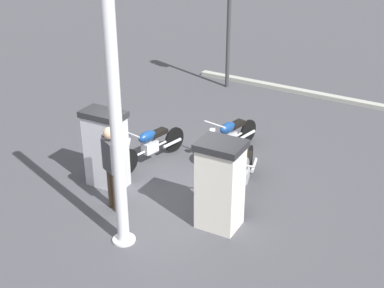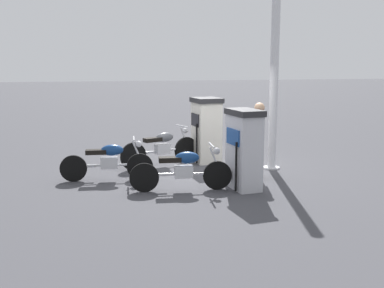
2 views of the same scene
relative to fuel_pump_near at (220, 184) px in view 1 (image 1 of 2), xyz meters
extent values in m
plane|color=#424247|center=(0.33, 1.32, -0.84)|extent=(120.00, 120.00, 0.00)
cube|color=silver|center=(0.00, 0.00, -0.07)|extent=(0.65, 0.76, 1.54)
cube|color=black|center=(0.30, 0.03, 0.27)|extent=(0.07, 0.50, 0.32)
cube|color=#262628|center=(0.00, 0.00, 0.76)|extent=(0.71, 0.84, 0.12)
cylinder|color=black|center=(0.32, 0.24, -0.30)|extent=(0.05, 0.05, 1.00)
cube|color=silver|center=(0.00, 2.64, -0.10)|extent=(0.53, 0.83, 1.49)
cube|color=#1E478C|center=(0.24, 2.66, 0.23)|extent=(0.08, 0.56, 0.32)
cube|color=#262628|center=(0.00, 2.64, 0.71)|extent=(0.59, 0.92, 0.12)
cylinder|color=black|center=(0.26, 2.90, -0.32)|extent=(0.05, 0.05, 0.97)
cylinder|color=black|center=(0.52, -0.07, -0.51)|extent=(0.65, 0.27, 0.66)
cylinder|color=black|center=(1.93, 0.42, -0.51)|extent=(0.65, 0.27, 0.66)
cube|color=silver|center=(1.18, 0.16, -0.41)|extent=(0.41, 0.31, 0.24)
cylinder|color=silver|center=(1.23, 0.17, -0.46)|extent=(1.08, 0.42, 0.05)
ellipsoid|color=#595B60|center=(1.11, 0.13, -0.13)|extent=(0.53, 0.37, 0.24)
cube|color=black|center=(1.43, 0.24, -0.16)|extent=(0.48, 0.33, 0.10)
cylinder|color=silver|center=(0.55, -0.06, -0.21)|extent=(0.26, 0.12, 0.57)
cylinder|color=silver|center=(0.63, -0.03, 0.11)|extent=(0.22, 0.54, 0.04)
sphere|color=silver|center=(0.54, -0.07, -0.01)|extent=(0.18, 0.18, 0.14)
cylinder|color=silver|center=(1.78, 0.24, -0.49)|extent=(0.54, 0.25, 0.07)
cylinder|color=black|center=(0.53, 2.58, -0.55)|extent=(0.58, 0.13, 0.58)
cylinder|color=black|center=(1.98, 2.39, -0.55)|extent=(0.58, 0.13, 0.58)
cube|color=silver|center=(1.21, 2.49, -0.45)|extent=(0.38, 0.25, 0.24)
cylinder|color=silver|center=(1.26, 2.48, -0.50)|extent=(1.09, 0.19, 0.05)
ellipsoid|color=navy|center=(1.14, 2.50, -0.17)|extent=(0.50, 0.28, 0.24)
cube|color=black|center=(1.47, 2.45, -0.20)|extent=(0.46, 0.26, 0.10)
cylinder|color=silver|center=(0.57, 2.57, -0.25)|extent=(0.26, 0.07, 0.57)
cylinder|color=silver|center=(0.65, 2.56, 0.07)|extent=(0.11, 0.56, 0.04)
sphere|color=silver|center=(0.55, 2.58, -0.05)|extent=(0.16, 0.16, 0.14)
cylinder|color=silver|center=(1.77, 2.29, -0.53)|extent=(0.55, 0.14, 0.07)
cylinder|color=black|center=(1.91, 1.36, -0.55)|extent=(0.58, 0.13, 0.58)
cylinder|color=black|center=(3.32, 1.19, -0.55)|extent=(0.58, 0.13, 0.58)
cube|color=silver|center=(2.57, 1.28, -0.45)|extent=(0.38, 0.24, 0.24)
cylinder|color=silver|center=(2.62, 1.27, -0.50)|extent=(1.06, 0.18, 0.05)
ellipsoid|color=navy|center=(2.50, 1.29, -0.17)|extent=(0.50, 0.28, 0.24)
cube|color=black|center=(2.84, 1.25, -0.20)|extent=(0.46, 0.25, 0.10)
cylinder|color=silver|center=(1.95, 1.35, -0.25)|extent=(0.26, 0.07, 0.57)
cylinder|color=silver|center=(2.03, 1.34, 0.07)|extent=(0.10, 0.56, 0.04)
sphere|color=silver|center=(1.93, 1.36, -0.05)|extent=(0.16, 0.16, 0.14)
cylinder|color=silver|center=(3.11, 1.09, -0.53)|extent=(0.55, 0.14, 0.07)
cylinder|color=#473828|center=(-0.65, 1.84, -0.43)|extent=(0.17, 0.17, 0.82)
cylinder|color=#473828|center=(-0.58, 2.03, -0.43)|extent=(0.17, 0.17, 0.82)
cube|color=#3F3F44|center=(-0.62, 1.93, 0.28)|extent=(0.32, 0.41, 0.61)
cylinder|color=#3F3F44|center=(-0.70, 1.71, 0.31)|extent=(0.12, 0.12, 0.58)
cylinder|color=#3F3F44|center=(-0.53, 2.16, 0.31)|extent=(0.12, 0.12, 0.58)
sphere|color=tan|center=(-0.62, 1.93, 0.72)|extent=(0.29, 0.29, 0.23)
cylinder|color=#38383A|center=(6.47, 3.59, 0.94)|extent=(0.14, 0.14, 3.57)
cylinder|color=silver|center=(-1.31, 1.12, 1.33)|extent=(0.20, 0.20, 4.34)
cylinder|color=silver|center=(-1.31, 1.12, -0.82)|extent=(0.40, 0.40, 0.04)
cube|color=#9E9E93|center=(7.17, 1.32, -0.78)|extent=(0.47, 7.01, 0.12)
camera|label=1|loc=(-6.82, -3.93, 4.60)|focal=48.90mm
camera|label=2|loc=(3.29, 11.04, 1.65)|focal=42.65mm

